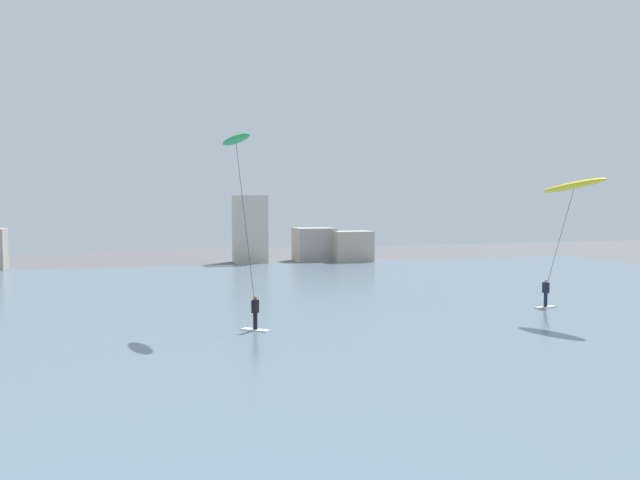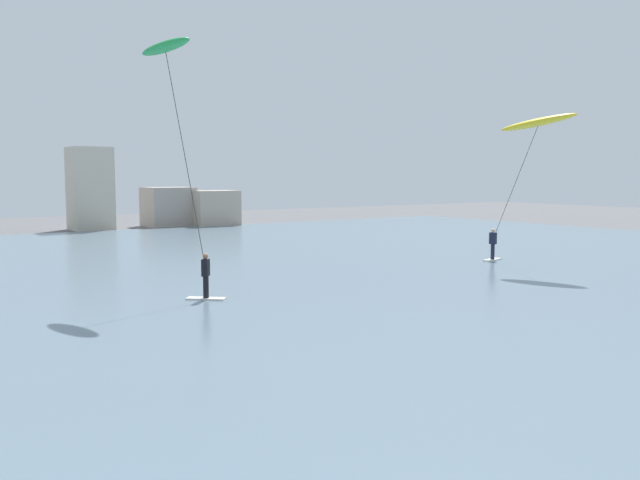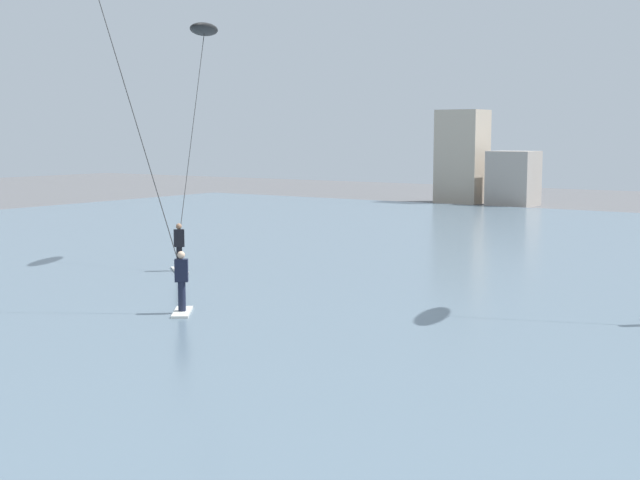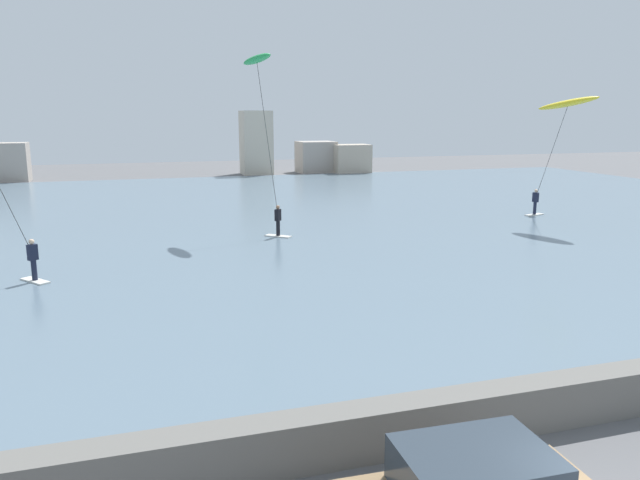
{
  "view_description": "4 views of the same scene",
  "coord_description": "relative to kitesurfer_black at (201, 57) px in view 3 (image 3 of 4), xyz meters",
  "views": [
    {
      "loc": [
        -4.44,
        -4.61,
        6.1
      ],
      "look_at": [
        1.26,
        15.04,
        4.9
      ],
      "focal_mm": 36.44,
      "sensor_mm": 36.0,
      "label": 1
    },
    {
      "loc": [
        -9.19,
        2.91,
        4.52
      ],
      "look_at": [
        0.44,
        17.01,
        2.88
      ],
      "focal_mm": 38.44,
      "sensor_mm": 36.0,
      "label": 2
    },
    {
      "loc": [
        6.1,
        2.5,
        4.76
      ],
      "look_at": [
        -1.84,
        14.07,
        3.09
      ],
      "focal_mm": 49.59,
      "sensor_mm": 36.0,
      "label": 3
    },
    {
      "loc": [
        -6.11,
        -5.2,
        6.32
      ],
      "look_at": [
        -0.76,
        12.0,
        2.59
      ],
      "focal_mm": 34.12,
      "sensor_mm": 36.0,
      "label": 4
    }
  ],
  "objects": [
    {
      "name": "kitesurfer_black",
      "position": [
        0.0,
        0.0,
        0.0
      ],
      "size": [
        2.99,
        4.89,
        8.83
      ],
      "color": "silver",
      "rests_on": "water_bay"
    }
  ]
}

